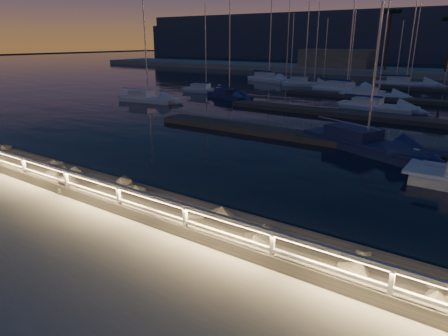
{
  "coord_description": "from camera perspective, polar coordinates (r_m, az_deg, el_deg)",
  "views": [
    {
      "loc": [
        11.33,
        -8.42,
        5.8
      ],
      "look_at": [
        2.65,
        4.0,
        0.91
      ],
      "focal_mm": 32.0,
      "sensor_mm": 36.0,
      "label": 1
    }
  ],
  "objects": [
    {
      "name": "distant_hills",
      "position": [
        146.0,
        22.66,
        16.17
      ],
      "size": [
        230.0,
        37.5,
        18.0
      ],
      "color": "#374056",
      "rests_on": "ground"
    },
    {
      "name": "sailboat_g",
      "position": [
        41.23,
        20.75,
        8.38
      ],
      "size": [
        7.32,
        2.52,
        12.25
      ],
      "rotation": [
        0.0,
        0.0,
        -0.04
      ],
      "color": "white",
      "rests_on": "ground"
    },
    {
      "name": "sailboat_m",
      "position": [
        65.79,
        6.31,
        12.62
      ],
      "size": [
        8.31,
        4.49,
        13.72
      ],
      "rotation": [
        0.0,
        0.0,
        -0.29
      ],
      "color": "white",
      "rests_on": "ground"
    },
    {
      "name": "far_shore",
      "position": [
        83.44,
        27.66,
        12.13
      ],
      "size": [
        160.0,
        14.0,
        5.2
      ],
      "color": "#ADA99C",
      "rests_on": "ground"
    },
    {
      "name": "floating_docks",
      "position": [
        42.91,
        19.5,
        8.57
      ],
      "size": [
        22.0,
        36.0,
        0.4
      ],
      "color": "#544E45",
      "rests_on": "ground"
    },
    {
      "name": "sailboat_n",
      "position": [
        63.71,
        24.32,
        11.0
      ],
      "size": [
        8.75,
        4.3,
        14.37
      ],
      "rotation": [
        0.0,
        0.0,
        0.23
      ],
      "color": "white",
      "rests_on": "ground"
    },
    {
      "name": "riprap",
      "position": [
        15.26,
        -11.89,
        -5.33
      ],
      "size": [
        23.79,
        3.13,
        1.47
      ],
      "color": "slate",
      "rests_on": "ground"
    },
    {
      "name": "sailboat_i",
      "position": [
        59.92,
        11.25,
        11.83
      ],
      "size": [
        6.94,
        3.81,
        11.46
      ],
      "rotation": [
        0.0,
        0.0,
        0.3
      ],
      "color": "white",
      "rests_on": "ground"
    },
    {
      "name": "sailboat_j",
      "position": [
        49.17,
        20.33,
        9.82
      ],
      "size": [
        7.49,
        2.99,
        12.44
      ],
      "rotation": [
        0.0,
        0.0,
        0.11
      ],
      "color": "white",
      "rests_on": "ground"
    },
    {
      "name": "sailboat_f",
      "position": [
        46.06,
        0.65,
        10.4
      ],
      "size": [
        6.85,
        4.08,
        11.31
      ],
      "rotation": [
        0.0,
        0.0,
        -0.36
      ],
      "color": "navy",
      "rests_on": "ground"
    },
    {
      "name": "ground",
      "position": [
        15.26,
        -17.07,
        -5.28
      ],
      "size": [
        400.0,
        400.0,
        0.0
      ],
      "primitive_type": "plane",
      "color": "#ADA99C",
      "rests_on": "ground"
    },
    {
      "name": "sailboat_k",
      "position": [
        53.26,
        16.87,
        10.75
      ],
      "size": [
        9.69,
        5.39,
        15.86
      ],
      "rotation": [
        0.0,
        0.0,
        -0.31
      ],
      "color": "white",
      "rests_on": "ground"
    },
    {
      "name": "sailboat_c",
      "position": [
        25.84,
        19.32,
        3.55
      ],
      "size": [
        8.79,
        5.54,
        14.53
      ],
      "rotation": [
        0.0,
        0.0,
        -0.4
      ],
      "color": "navy",
      "rests_on": "ground"
    },
    {
      "name": "palm_left",
      "position": [
        82.82,
        22.81,
        19.59
      ],
      "size": [
        3.0,
        3.0,
        11.2
      ],
      "color": "brown",
      "rests_on": "ground"
    },
    {
      "name": "sailboat_a",
      "position": [
        44.33,
        -10.95,
        9.83
      ],
      "size": [
        7.08,
        3.02,
        11.75
      ],
      "rotation": [
        0.0,
        0.0,
        0.15
      ],
      "color": "white",
      "rests_on": "ground"
    },
    {
      "name": "guard_rail",
      "position": [
        15.04,
        -17.51,
        -2.5
      ],
      "size": [
        44.11,
        0.12,
        1.06
      ],
      "color": "white",
      "rests_on": "ground"
    },
    {
      "name": "sailboat_e",
      "position": [
        51.52,
        -2.73,
        11.18
      ],
      "size": [
        6.4,
        2.98,
        10.59
      ],
      "rotation": [
        0.0,
        0.0,
        0.19
      ],
      "color": "white",
      "rests_on": "ground"
    },
    {
      "name": "harbor_water",
      "position": [
        41.78,
        18.92,
        7.61
      ],
      "size": [
        400.0,
        440.0,
        0.6
      ],
      "color": "black",
      "rests_on": "ground"
    }
  ]
}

